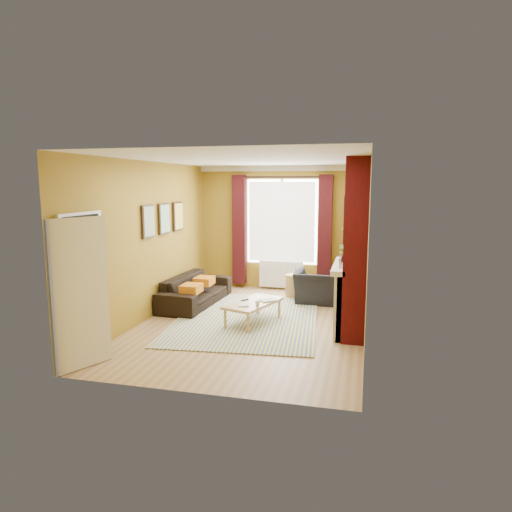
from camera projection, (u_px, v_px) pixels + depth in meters
The scene contains 12 objects.
ground at pixel (253, 323), 7.94m from camera, with size 5.50×5.50×0.00m, color olive.
room_walls at pixel (292, 244), 7.84m from camera, with size 3.82×5.54×2.83m.
striped_rug at pixel (247, 318), 8.20m from camera, with size 2.78×3.64×0.02m.
sofa at pixel (196, 290), 9.14m from camera, with size 2.03×0.79×0.59m, color black.
armchair at pixel (320, 287), 9.28m from camera, with size 1.01×0.89×0.66m, color black.
coffee_table at pixel (253, 304), 7.90m from camera, with size 0.90×1.27×0.38m.
wicker_stool at pixel (294, 286), 9.73m from camera, with size 0.45×0.45×0.49m.
floor_lamp at pixel (346, 243), 9.72m from camera, with size 0.24×0.24×1.46m.
book_a at pixel (239, 305), 7.67m from camera, with size 0.17×0.23×0.02m, color #999999.
book_b at pixel (266, 299), 8.06m from camera, with size 0.21×0.29×0.02m, color #999999.
mug at pixel (257, 304), 7.61m from camera, with size 0.09×0.09×0.09m, color #999999.
tv_remote at pixel (245, 300), 7.99m from camera, with size 0.12×0.16×0.02m.
Camera 1 is at (1.88, -7.42, 2.42)m, focal length 32.00 mm.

